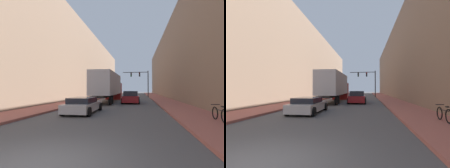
# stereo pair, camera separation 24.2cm
# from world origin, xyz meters

# --- Properties ---
(sidewalk_right) EXTENTS (3.22, 80.00, 0.15)m
(sidewalk_right) POSITION_xyz_m (6.15, 30.00, 0.07)
(sidewalk_right) COLOR #9E564C
(sidewalk_right) RESTS_ON ground
(sidewalk_left) EXTENTS (3.22, 80.00, 0.15)m
(sidewalk_left) POSITION_xyz_m (-6.15, 30.00, 0.07)
(sidewalk_left) COLOR #9E564C
(sidewalk_left) RESTS_ON ground
(building_right) EXTENTS (6.00, 80.00, 14.03)m
(building_right) POSITION_xyz_m (10.76, 30.00, 7.01)
(building_right) COLOR #846B56
(building_right) RESTS_ON ground
(building_left) EXTENTS (6.00, 80.00, 14.31)m
(building_left) POSITION_xyz_m (-10.76, 30.00, 7.16)
(building_left) COLOR #846B56
(building_left) RESTS_ON ground
(semi_truck) EXTENTS (2.57, 13.15, 3.97)m
(semi_truck) POSITION_xyz_m (-1.94, 21.07, 2.27)
(semi_truck) COLOR #B2B7C1
(semi_truck) RESTS_ON ground
(sedan_car) EXTENTS (2.14, 4.73, 1.20)m
(sedan_car) POSITION_xyz_m (-1.87, 9.33, 0.59)
(sedan_car) COLOR #B7B7BC
(sedan_car) RESTS_ON ground
(suv_car) EXTENTS (2.24, 4.53, 1.56)m
(suv_car) POSITION_xyz_m (1.37, 19.01, 0.75)
(suv_car) COLOR maroon
(suv_car) RESTS_ON ground
(traffic_signal_gantry) EXTENTS (5.62, 0.35, 5.79)m
(traffic_signal_gantry) POSITION_xyz_m (3.04, 35.10, 4.00)
(traffic_signal_gantry) COLOR black
(traffic_signal_gantry) RESTS_ON ground
(parked_bicycle) EXTENTS (0.44, 1.83, 0.86)m
(parked_bicycle) POSITION_xyz_m (6.61, 6.26, 0.53)
(parked_bicycle) COLOR black
(parked_bicycle) RESTS_ON sidewalk_right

